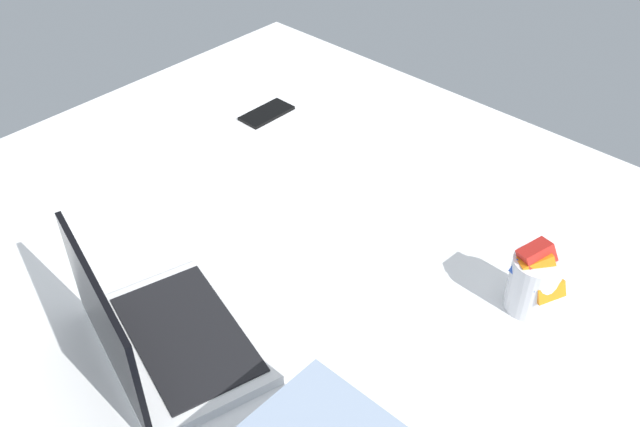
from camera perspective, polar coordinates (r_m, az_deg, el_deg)
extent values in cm
cube|color=white|center=(144.50, 1.71, -6.15)|extent=(180.00, 140.00, 18.00)
cube|color=silver|center=(123.96, -11.46, -10.24)|extent=(37.92, 30.92, 2.00)
cube|color=black|center=(123.33, -10.89, -9.61)|extent=(32.47, 24.08, 0.40)
cube|color=black|center=(114.16, -17.30, -8.42)|extent=(32.09, 9.71, 21.00)
cylinder|color=silver|center=(130.47, 17.03, -5.51)|extent=(9.00, 9.00, 11.00)
cube|color=#268C33|center=(132.00, 16.85, -6.32)|extent=(5.53, 6.18, 5.46)
cube|color=blue|center=(131.22, 16.90, -5.59)|extent=(7.40, 6.71, 6.91)
cube|color=orange|center=(128.92, 17.87, -5.72)|extent=(7.40, 7.01, 4.94)
cube|color=blue|center=(128.23, 16.92, -4.68)|extent=(6.33, 6.79, 5.86)
cube|color=orange|center=(127.40, 17.23, -4.03)|extent=(7.45, 7.61, 6.35)
cube|color=red|center=(126.61, 17.28, -3.29)|extent=(6.58, 7.03, 5.92)
cube|color=black|center=(182.37, -4.38, 8.17)|extent=(6.86, 14.03, 0.80)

